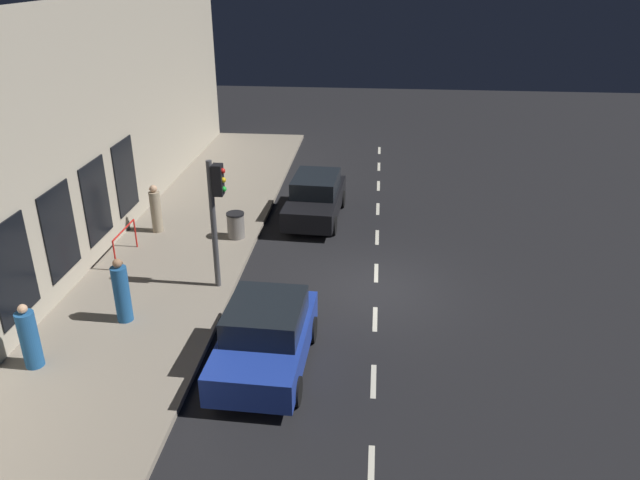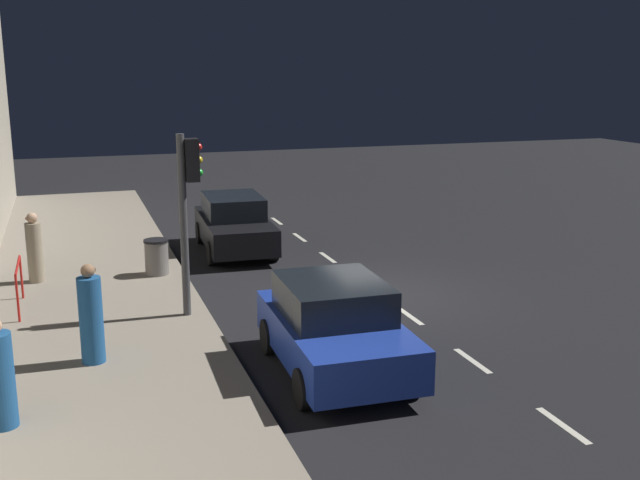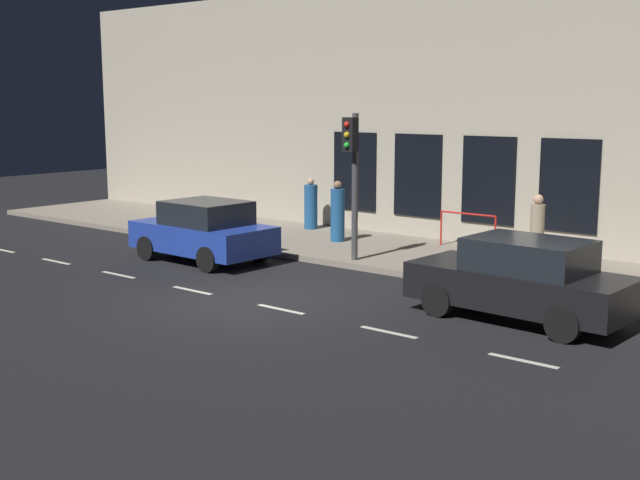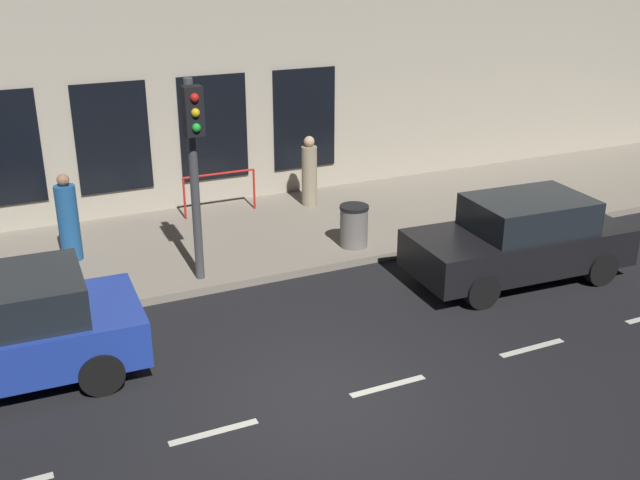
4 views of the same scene
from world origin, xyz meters
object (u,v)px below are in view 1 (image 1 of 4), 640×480
Objects in this scene: parked_car_1 at (265,337)px; pedestrian_0 at (156,210)px; trash_bin at (236,225)px; traffic_light at (216,205)px; pedestrian_1 at (29,338)px; pedestrian_2 at (122,293)px; parked_car_0 at (315,198)px.

parked_car_1 is 8.52m from pedestrian_0.
trash_bin is (2.19, -6.69, -0.20)m from parked_car_1.
pedestrian_1 is (3.33, 4.08, -1.73)m from traffic_light.
pedestrian_0 reaches higher than pedestrian_1.
pedestrian_2 is (3.89, -1.38, 0.16)m from parked_car_1.
pedestrian_2 is at bearing 173.84° from pedestrian_0.
trash_bin is at bearing -84.54° from traffic_light.
parked_car_0 is at bearing -137.02° from trash_bin.
pedestrian_1 is at bearing 50.83° from traffic_light.
trash_bin is (-2.76, 0.24, -0.33)m from pedestrian_0.
pedestrian_2 is at bearing 44.95° from traffic_light.
pedestrian_1 is at bearing 161.20° from pedestrian_0.
pedestrian_2 is at bearing -17.56° from parked_car_1.
pedestrian_0 is 2.79m from trash_bin.
pedestrian_2 is at bearing 72.22° from trash_bin.
parked_car_0 is at bearing -85.70° from pedestrian_0.
parked_car_1 is 2.44× the size of pedestrian_1.
parked_car_1 is at bearing 118.91° from traffic_light.
traffic_light is at bearing 72.32° from parked_car_0.
pedestrian_0 reaches higher than parked_car_0.
pedestrian_0 is at bearing 162.77° from pedestrian_2.
trash_bin is (0.32, -3.30, -2.01)m from traffic_light.
traffic_light is 2.31× the size of pedestrian_1.
pedestrian_2 reaches higher than pedestrian_1.
pedestrian_0 is (4.95, -6.94, 0.13)m from parked_car_1.
parked_car_1 is 5.25m from pedestrian_1.
pedestrian_1 reaches higher than parked_car_1.
pedestrian_2 is at bearing -156.26° from pedestrian_1.
parked_car_0 and parked_car_1 have the same top height.
traffic_light is 4.25× the size of trash_bin.
parked_car_0 is at bearing -153.35° from pedestrian_1.
pedestrian_2 reaches higher than parked_car_0.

